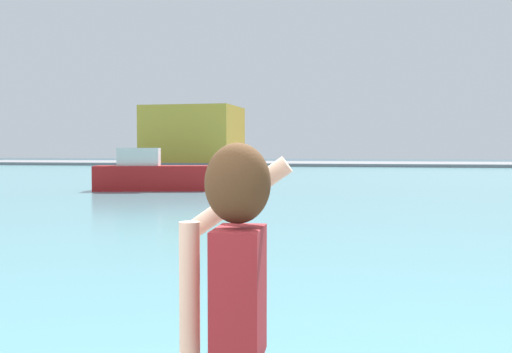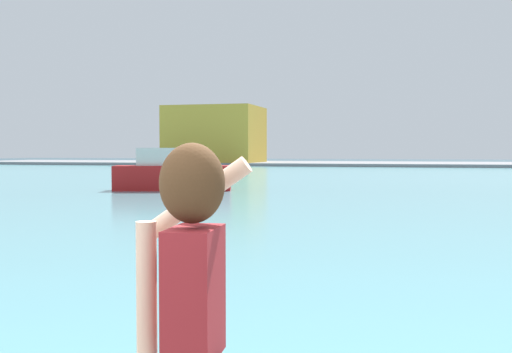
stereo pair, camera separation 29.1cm
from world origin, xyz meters
name	(u,v)px [view 2 (the right image)]	position (x,y,z in m)	size (l,w,h in m)	color
ground_plane	(397,178)	(0.00, 50.00, 0.00)	(220.00, 220.00, 0.00)	#334751
harbor_water	(398,177)	(0.00, 52.00, 0.01)	(140.00, 100.00, 0.02)	#599EA8
far_shore_dock	(407,164)	(0.00, 92.00, 0.22)	(140.00, 20.00, 0.45)	gray
person_photographer	(192,301)	(0.85, 0.58, 1.63)	(0.53, 0.55, 1.74)	#2D3342
boat_moored	(171,175)	(-11.73, 30.55, 0.90)	(6.74, 3.52, 2.38)	#B21919
warehouse_left	(215,135)	(-28.32, 87.97, 4.65)	(13.47, 11.08, 8.41)	gold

